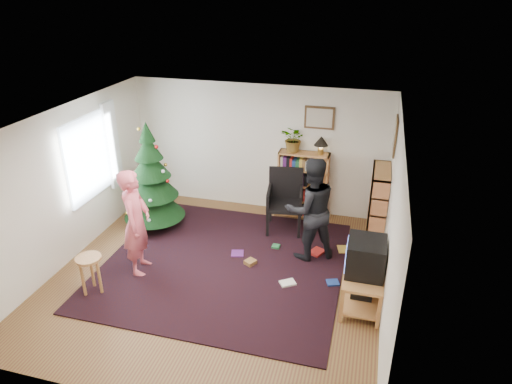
% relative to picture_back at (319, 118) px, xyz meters
% --- Properties ---
extents(floor, '(5.00, 5.00, 0.00)m').
position_rel_picture_back_xyz_m(floor, '(-1.15, -2.48, -1.95)').
color(floor, brown).
rests_on(floor, ground).
extents(ceiling, '(5.00, 5.00, 0.00)m').
position_rel_picture_back_xyz_m(ceiling, '(-1.15, -2.48, 0.55)').
color(ceiling, white).
rests_on(ceiling, wall_back).
extents(wall_back, '(5.00, 0.02, 2.50)m').
position_rel_picture_back_xyz_m(wall_back, '(-1.15, 0.02, -0.70)').
color(wall_back, silver).
rests_on(wall_back, floor).
extents(wall_front, '(5.00, 0.02, 2.50)m').
position_rel_picture_back_xyz_m(wall_front, '(-1.15, -4.97, -0.70)').
color(wall_front, silver).
rests_on(wall_front, floor).
extents(wall_left, '(0.02, 5.00, 2.50)m').
position_rel_picture_back_xyz_m(wall_left, '(-3.65, -2.48, -0.70)').
color(wall_left, silver).
rests_on(wall_left, floor).
extents(wall_right, '(0.02, 5.00, 2.50)m').
position_rel_picture_back_xyz_m(wall_right, '(1.35, -2.48, -0.70)').
color(wall_right, silver).
rests_on(wall_right, floor).
extents(rug, '(3.80, 3.60, 0.02)m').
position_rel_picture_back_xyz_m(rug, '(-1.15, -2.17, -1.94)').
color(rug, black).
rests_on(rug, floor).
extents(window_pane, '(0.04, 1.20, 1.40)m').
position_rel_picture_back_xyz_m(window_pane, '(-3.62, -1.88, -0.45)').
color(window_pane, silver).
rests_on(window_pane, wall_left).
extents(curtain, '(0.06, 0.35, 1.60)m').
position_rel_picture_back_xyz_m(curtain, '(-3.58, -1.18, -0.45)').
color(curtain, white).
rests_on(curtain, wall_left).
extents(picture_back, '(0.55, 0.03, 0.42)m').
position_rel_picture_back_xyz_m(picture_back, '(0.00, 0.00, 0.00)').
color(picture_back, '#4C3319').
rests_on(picture_back, wall_back).
extents(picture_right, '(0.03, 0.50, 0.60)m').
position_rel_picture_back_xyz_m(picture_right, '(1.33, -0.73, 0.00)').
color(picture_right, '#4C3319').
rests_on(picture_right, wall_right).
extents(christmas_tree, '(1.12, 1.12, 2.03)m').
position_rel_picture_back_xyz_m(christmas_tree, '(-2.81, -1.29, -1.10)').
color(christmas_tree, '#3F2816').
rests_on(christmas_tree, rug).
extents(bookshelf_back, '(0.95, 0.30, 1.30)m').
position_rel_picture_back_xyz_m(bookshelf_back, '(-0.23, -0.14, -1.29)').
color(bookshelf_back, '#C67546').
rests_on(bookshelf_back, floor).
extents(bookshelf_right, '(0.30, 0.95, 1.30)m').
position_rel_picture_back_xyz_m(bookshelf_right, '(1.19, -0.63, -1.29)').
color(bookshelf_right, '#C67546').
rests_on(bookshelf_right, floor).
extents(tv_stand, '(0.55, 0.98, 0.55)m').
position_rel_picture_back_xyz_m(tv_stand, '(1.07, -2.60, -1.62)').
color(tv_stand, '#C67546').
rests_on(tv_stand, floor).
extents(crt_tv, '(0.52, 0.57, 0.49)m').
position_rel_picture_back_xyz_m(crt_tv, '(1.07, -2.60, -1.15)').
color(crt_tv, black).
rests_on(crt_tv, tv_stand).
extents(armchair, '(0.71, 0.71, 1.14)m').
position_rel_picture_back_xyz_m(armchair, '(-0.43, -0.70, -1.33)').
color(armchair, black).
rests_on(armchair, rug).
extents(stool, '(0.37, 0.37, 0.61)m').
position_rel_picture_back_xyz_m(stool, '(-2.79, -3.37, -1.47)').
color(stool, '#C67546').
rests_on(stool, floor).
extents(person_standing, '(0.54, 0.70, 1.73)m').
position_rel_picture_back_xyz_m(person_standing, '(-2.37, -2.66, -1.09)').
color(person_standing, '#D2545F').
rests_on(person_standing, rug).
extents(person_by_chair, '(1.07, 0.99, 1.76)m').
position_rel_picture_back_xyz_m(person_by_chair, '(0.14, -1.57, -1.07)').
color(person_by_chair, black).
rests_on(person_by_chair, rug).
extents(potted_plant, '(0.58, 0.55, 0.51)m').
position_rel_picture_back_xyz_m(potted_plant, '(-0.43, -0.14, -0.40)').
color(potted_plant, gray).
rests_on(potted_plant, bookshelf_back).
extents(table_lamp, '(0.26, 0.26, 0.35)m').
position_rel_picture_back_xyz_m(table_lamp, '(0.07, -0.13, -0.41)').
color(table_lamp, '#A57F33').
rests_on(table_lamp, bookshelf_back).
extents(floor_clutter, '(1.94, 1.41, 0.08)m').
position_rel_picture_back_xyz_m(floor_clutter, '(-0.08, -1.83, -1.91)').
color(floor_clutter, '#A51E19').
rests_on(floor_clutter, rug).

